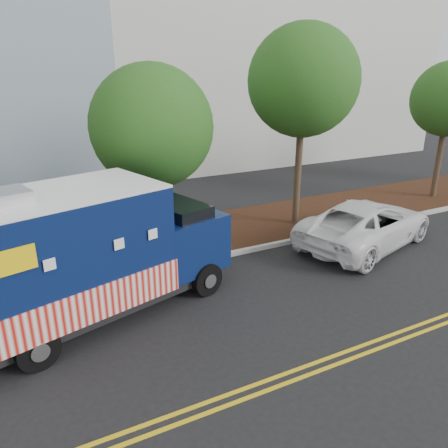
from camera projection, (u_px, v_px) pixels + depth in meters
name	position (u px, v px, depth m)	size (l,w,h in m)	color
ground	(167.00, 292.00, 12.42)	(120.00, 120.00, 0.00)	black
curb	(151.00, 270.00, 13.57)	(120.00, 0.18, 0.15)	#9E9E99
mulch_strip	(132.00, 247.00, 15.33)	(120.00, 4.00, 0.15)	black
centerline_near	(244.00, 389.00, 8.70)	(120.00, 0.10, 0.01)	gold
centerline_far	(250.00, 397.00, 8.49)	(120.00, 0.10, 0.01)	gold
tree_b	(152.00, 127.00, 13.93)	(3.96, 3.96, 6.22)	#38281C
tree_c	(303.00, 81.00, 15.64)	(4.01, 4.01, 7.56)	#38281C
sign_post	(101.00, 243.00, 12.73)	(0.06, 0.06, 2.40)	#473828
food_truck	(87.00, 257.00, 10.72)	(7.31, 4.27, 3.64)	black
white_car	(366.00, 224.00, 15.44)	(2.68, 5.81, 1.62)	white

